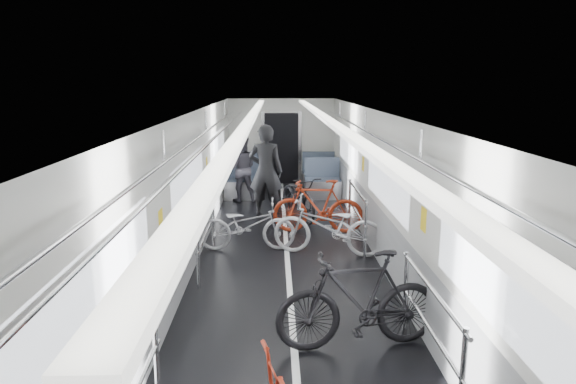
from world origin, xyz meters
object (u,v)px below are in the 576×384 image
bike_right_far (318,206)px  bike_aisle (298,196)px  bike_left_far (247,225)px  bike_right_near (359,300)px  person_seated (241,168)px  person_standing (266,171)px  bike_right_mid (328,227)px

bike_right_far → bike_aisle: bike_right_far is taller
bike_left_far → bike_right_near: 3.66m
bike_right_far → bike_aisle: (-0.32, 1.12, -0.06)m
bike_aisle → person_seated: 2.11m
bike_left_far → person_standing: bearing=-8.2°
bike_right_mid → person_standing: (-1.08, 2.51, 0.51)m
bike_aisle → person_seated: person_seated is taller
bike_right_near → bike_aisle: (-0.40, 5.49, -0.09)m
bike_right_mid → bike_right_far: bike_right_far is taller
bike_left_far → bike_right_far: bearing=-53.3°
person_standing → person_seated: (-0.63, 1.51, -0.19)m
bike_left_far → bike_right_mid: bearing=-102.8°
bike_right_near → person_seated: bearing=-174.4°
person_standing → bike_aisle: bearing=-178.5°
bike_right_near → bike_right_mid: 3.08m
bike_right_mid → bike_right_far: 1.30m
bike_right_far → bike_aisle: size_ratio=0.98×
bike_right_mid → bike_aisle: 2.44m
bike_right_near → person_seated: person_seated is taller
bike_left_far → bike_aisle: size_ratio=0.94×
person_seated → bike_aisle: bearing=122.9°
bike_aisle → person_seated: bearing=110.2°
bike_right_mid → bike_right_far: (-0.06, 1.30, 0.03)m
bike_left_far → person_seated: 3.76m
bike_right_mid → bike_right_far: size_ratio=1.07×
bike_right_near → person_standing: (-1.09, 5.59, 0.45)m
person_seated → bike_right_far: bearing=114.6°
bike_left_far → bike_right_near: bearing=-158.1°
bike_left_far → person_seated: person_seated is taller
bike_right_mid → person_standing: person_standing is taller
bike_left_far → person_seated: size_ratio=1.04×
bike_right_near → bike_right_mid: (-0.01, 3.08, -0.06)m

